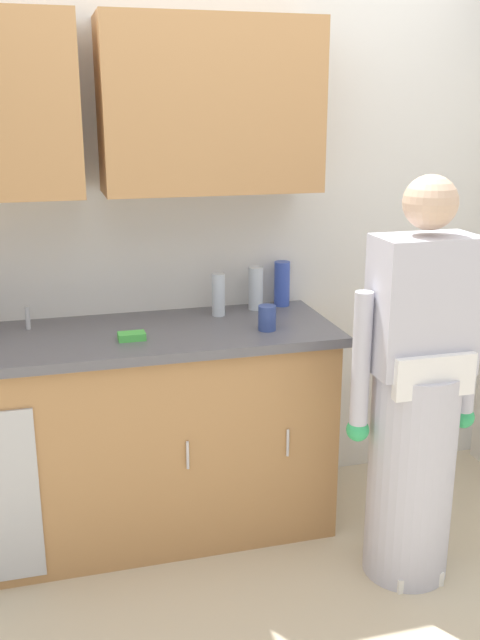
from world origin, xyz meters
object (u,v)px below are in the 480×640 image
(sink, at_px, (5,344))
(sponge, at_px, (132,336))
(bottle_water_tall, at_px, (256,288))
(person_at_sink, at_px, (415,416))
(bottle_soap, at_px, (282,284))
(cup_by_sink, at_px, (267,318))
(bottle_dish_liquid, at_px, (218,295))

(sink, relative_size, sponge, 4.55)
(sink, height_order, bottle_water_tall, sink)
(sink, bearing_deg, sponge, -13.46)
(person_at_sink, bearing_deg, bottle_soap, 108.48)
(sink, distance_m, bottle_soap, 1.28)
(sink, distance_m, sponge, 0.51)
(sink, bearing_deg, cup_by_sink, -7.23)
(person_at_sink, relative_size, sponge, 14.73)
(sink, xyz_separation_m, bottle_dish_liquid, (0.92, 0.14, 0.11))
(bottle_soap, bearing_deg, cup_by_sink, -117.08)
(sponge, bearing_deg, person_at_sink, -25.07)
(person_at_sink, relative_size, bottle_dish_liquid, 8.35)
(cup_by_sink, xyz_separation_m, sponge, (-0.57, 0.02, -0.04))
(bottle_water_tall, distance_m, cup_by_sink, 0.34)
(bottle_dish_liquid, bearing_deg, cup_by_sink, -61.96)
(bottle_water_tall, bearing_deg, sink, -169.94)
(sink, height_order, sponge, sink)
(sink, xyz_separation_m, bottle_water_tall, (1.11, 0.20, 0.11))
(person_at_sink, bearing_deg, sink, 158.52)
(person_at_sink, distance_m, bottle_water_tall, 0.97)
(bottle_dish_liquid, xyz_separation_m, sponge, (-0.42, -0.26, -0.08))
(person_at_sink, bearing_deg, cup_by_sink, 134.72)
(bottle_dish_liquid, height_order, cup_by_sink, bottle_dish_liquid)
(person_at_sink, bearing_deg, bottle_dish_liquid, 129.39)
(bottle_dish_liquid, xyz_separation_m, cup_by_sink, (0.15, -0.27, -0.04))
(bottle_soap, distance_m, sponge, 0.84)
(cup_by_sink, bearing_deg, sink, 172.77)
(bottle_soap, xyz_separation_m, sponge, (-0.76, -0.35, -0.09))
(sink, distance_m, bottle_dish_liquid, 0.94)
(sink, relative_size, bottle_dish_liquid, 2.58)
(sponge, bearing_deg, cup_by_sink, -1.65)
(bottle_water_tall, xyz_separation_m, cup_by_sink, (-0.05, -0.33, -0.05))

